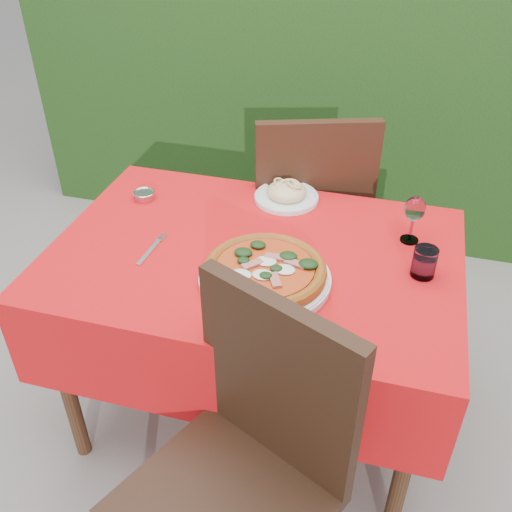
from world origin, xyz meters
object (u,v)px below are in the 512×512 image
(chair_near, at_px, (248,458))
(chair_far, at_px, (309,210))
(water_glass, at_px, (424,264))
(pizza_plate, at_px, (265,273))
(fork, at_px, (149,252))
(pasta_plate, at_px, (287,194))
(wine_glass, at_px, (415,210))
(steel_ramekin, at_px, (144,196))

(chair_near, height_order, chair_far, chair_far)
(chair_near, xyz_separation_m, water_glass, (0.36, 0.60, 0.22))
(chair_far, bearing_deg, pizza_plate, 71.24)
(water_glass, bearing_deg, fork, -172.27)
(chair_far, bearing_deg, pasta_plate, 60.47)
(wine_glass, height_order, fork, wine_glass)
(pasta_plate, height_order, fork, pasta_plate)
(chair_near, distance_m, wine_glass, 0.89)
(water_glass, height_order, fork, water_glass)
(chair_far, relative_size, water_glass, 10.86)
(fork, bearing_deg, steel_ramekin, 120.21)
(chair_near, height_order, wine_glass, chair_near)
(pizza_plate, xyz_separation_m, pasta_plate, (-0.05, 0.48, -0.01))
(pizza_plate, distance_m, water_glass, 0.46)
(pizza_plate, xyz_separation_m, wine_glass, (0.39, 0.33, 0.08))
(chair_near, height_order, steel_ramekin, chair_near)
(pasta_plate, bearing_deg, chair_near, -82.27)
(steel_ramekin, bearing_deg, water_glass, -11.10)
(water_glass, bearing_deg, pizza_plate, -160.42)
(chair_near, bearing_deg, pasta_plate, 122.46)
(fork, bearing_deg, chair_far, 63.84)
(water_glass, distance_m, wine_glass, 0.19)
(wine_glass, distance_m, fork, 0.83)
(chair_near, relative_size, fork, 5.11)
(chair_far, xyz_separation_m, fork, (-0.38, -0.67, 0.18))
(pasta_plate, height_order, water_glass, water_glass)
(pizza_plate, height_order, steel_ramekin, pizza_plate)
(pizza_plate, xyz_separation_m, steel_ramekin, (-0.53, 0.34, -0.02))
(pizza_plate, bearing_deg, fork, 173.46)
(chair_far, height_order, pizza_plate, chair_far)
(steel_ramekin, bearing_deg, chair_near, -52.36)
(pizza_plate, height_order, water_glass, water_glass)
(pasta_plate, xyz_separation_m, wine_glass, (0.44, -0.15, 0.09))
(chair_far, bearing_deg, water_glass, 108.85)
(water_glass, xyz_separation_m, steel_ramekin, (-0.97, 0.19, -0.03))
(pasta_plate, bearing_deg, steel_ramekin, -164.79)
(pasta_plate, height_order, steel_ramekin, pasta_plate)
(chair_near, distance_m, water_glass, 0.74)
(chair_far, bearing_deg, fork, 41.69)
(pizza_plate, xyz_separation_m, water_glass, (0.43, 0.15, 0.01))
(chair_far, relative_size, steel_ramekin, 14.15)
(chair_far, xyz_separation_m, wine_glass, (0.39, -0.39, 0.29))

